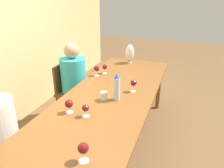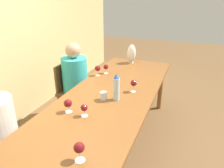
# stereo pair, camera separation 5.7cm
# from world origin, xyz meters

# --- Properties ---
(ground_plane) EXTENTS (14.00, 14.00, 0.00)m
(ground_plane) POSITION_xyz_m (0.00, 0.00, 0.00)
(ground_plane) COLOR brown
(dining_table) EXTENTS (2.96, 0.95, 0.77)m
(dining_table) POSITION_xyz_m (0.00, 0.00, 0.71)
(dining_table) COLOR brown
(dining_table) RESTS_ON ground_plane
(water_bottle) EXTENTS (0.07, 0.07, 0.30)m
(water_bottle) POSITION_xyz_m (-0.00, -0.11, 0.92)
(water_bottle) COLOR silver
(water_bottle) RESTS_ON dining_table
(water_tumbler) EXTENTS (0.08, 0.08, 0.09)m
(water_tumbler) POSITION_xyz_m (-0.05, 0.01, 0.82)
(water_tumbler) COLOR silver
(water_tumbler) RESTS_ON dining_table
(vase) EXTENTS (0.14, 0.14, 0.30)m
(vase) POSITION_xyz_m (1.29, 0.11, 0.93)
(vase) COLOR silver
(vase) RESTS_ON dining_table
(wine_glass_0) EXTENTS (0.08, 0.08, 0.14)m
(wine_glass_0) POSITION_xyz_m (0.58, 0.37, 0.87)
(wine_glass_0) COLOR silver
(wine_glass_0) RESTS_ON dining_table
(wine_glass_1) EXTENTS (0.07, 0.07, 0.14)m
(wine_glass_1) POSITION_xyz_m (0.26, -0.22, 0.88)
(wine_glass_1) COLOR silver
(wine_glass_1) RESTS_ON dining_table
(wine_glass_2) EXTENTS (0.08, 0.08, 0.13)m
(wine_glass_2) POSITION_xyz_m (-0.40, 0.22, 0.86)
(wine_glass_2) COLOR silver
(wine_glass_2) RESTS_ON dining_table
(wine_glass_3) EXTENTS (0.07, 0.07, 0.13)m
(wine_glass_3) POSITION_xyz_m (0.70, 0.30, 0.87)
(wine_glass_3) COLOR silver
(wine_glass_3) RESTS_ON dining_table
(wine_glass_4) EXTENTS (0.07, 0.07, 0.12)m
(wine_glass_4) POSITION_xyz_m (-0.41, 0.05, 0.86)
(wine_glass_4) COLOR silver
(wine_glass_4) RESTS_ON dining_table
(wine_glass_5) EXTENTS (0.08, 0.08, 0.15)m
(wine_glass_5) POSITION_xyz_m (-0.94, -0.19, 0.88)
(wine_glass_5) COLOR silver
(wine_glass_5) RESTS_ON dining_table
(chair_far) EXTENTS (0.44, 0.44, 0.86)m
(chair_far) POSITION_xyz_m (0.63, 0.83, 0.48)
(chair_far) COLOR brown
(chair_far) RESTS_ON ground_plane
(person_far) EXTENTS (0.36, 0.36, 1.18)m
(person_far) POSITION_xyz_m (0.63, 0.75, 0.63)
(person_far) COLOR #2D2D38
(person_far) RESTS_ON ground_plane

